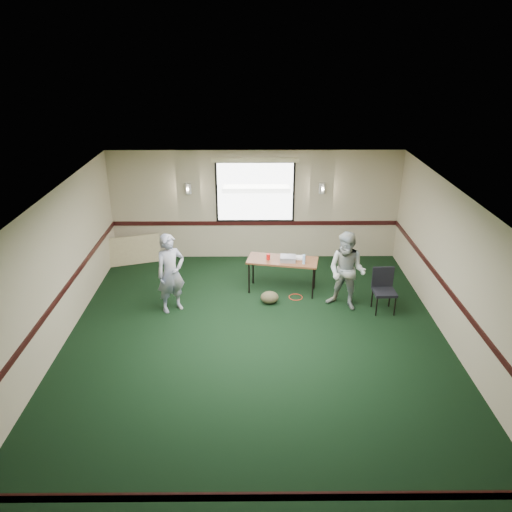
{
  "coord_description": "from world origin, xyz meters",
  "views": [
    {
      "loc": [
        -0.07,
        -7.57,
        5.11
      ],
      "look_at": [
        0.0,
        1.3,
        1.2
      ],
      "focal_mm": 35.0,
      "sensor_mm": 36.0,
      "label": 1
    }
  ],
  "objects_px": {
    "projector": "(288,259)",
    "person_left": "(171,273)",
    "person_right": "(347,271)",
    "conference_chair": "(384,286)",
    "folding_table": "(282,262)"
  },
  "relations": [
    {
      "from": "projector",
      "to": "person_left",
      "type": "xyz_separation_m",
      "value": [
        -2.37,
        -0.74,
        0.02
      ]
    },
    {
      "from": "projector",
      "to": "conference_chair",
      "type": "xyz_separation_m",
      "value": [
        1.88,
        -0.75,
        -0.28
      ]
    },
    {
      "from": "person_right",
      "to": "person_left",
      "type": "bearing_deg",
      "value": -148.52
    },
    {
      "from": "projector",
      "to": "person_right",
      "type": "height_order",
      "value": "person_right"
    },
    {
      "from": "person_left",
      "to": "person_right",
      "type": "bearing_deg",
      "value": -33.13
    },
    {
      "from": "person_left",
      "to": "person_right",
      "type": "distance_m",
      "value": 3.5
    },
    {
      "from": "folding_table",
      "to": "conference_chair",
      "type": "height_order",
      "value": "conference_chair"
    },
    {
      "from": "person_left",
      "to": "person_right",
      "type": "relative_size",
      "value": 1.0
    },
    {
      "from": "folding_table",
      "to": "conference_chair",
      "type": "distance_m",
      "value": 2.16
    },
    {
      "from": "person_left",
      "to": "person_right",
      "type": "xyz_separation_m",
      "value": [
        3.5,
        0.07,
        -0.0
      ]
    },
    {
      "from": "folding_table",
      "to": "conference_chair",
      "type": "bearing_deg",
      "value": -11.43
    },
    {
      "from": "projector",
      "to": "conference_chair",
      "type": "relative_size",
      "value": 0.36
    },
    {
      "from": "projector",
      "to": "person_left",
      "type": "distance_m",
      "value": 2.49
    },
    {
      "from": "conference_chair",
      "to": "person_left",
      "type": "distance_m",
      "value": 4.27
    },
    {
      "from": "folding_table",
      "to": "person_right",
      "type": "xyz_separation_m",
      "value": [
        1.24,
        -0.74,
        0.12
      ]
    }
  ]
}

